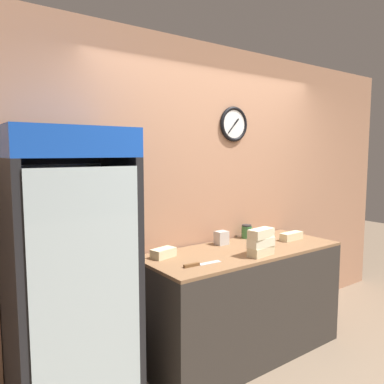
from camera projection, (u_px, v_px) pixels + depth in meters
name	position (u px, v px, depth m)	size (l,w,h in m)	color
wall_back	(214.00, 195.00, 3.47)	(5.20, 0.09, 2.70)	#AD7A5B
prep_counter	(243.00, 301.00, 3.24)	(1.78, 0.71, 0.93)	#332D28
beverage_cooler	(68.00, 264.00, 2.40)	(0.74, 0.61, 1.89)	black
sandwich_stack_bottom	(261.00, 251.00, 2.98)	(0.24, 0.13, 0.07)	beige
sandwich_stack_middle	(261.00, 242.00, 2.97)	(0.23, 0.11, 0.07)	beige
sandwich_stack_top	(261.00, 233.00, 2.96)	(0.24, 0.13, 0.07)	beige
sandwich_flat_left	(291.00, 236.00, 3.52)	(0.25, 0.10, 0.07)	beige
sandwich_flat_right	(163.00, 253.00, 2.93)	(0.21, 0.15, 0.07)	beige
chefs_knife	(197.00, 264.00, 2.72)	(0.32, 0.05, 0.02)	silver
condiment_jar	(247.00, 231.00, 3.59)	(0.10, 0.10, 0.13)	#336B38
napkin_dispenser	(221.00, 238.00, 3.34)	(0.11, 0.09, 0.12)	#B7B2AD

